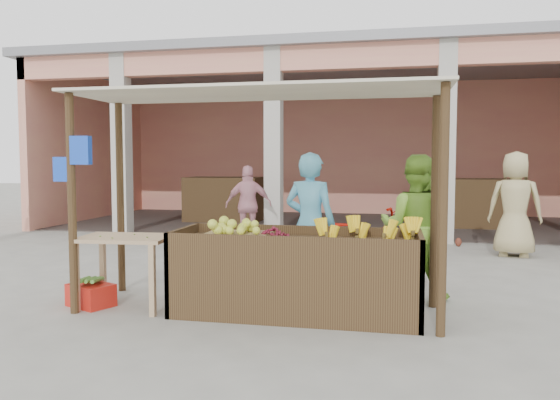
% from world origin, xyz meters
% --- Properties ---
extents(ground, '(60.00, 60.00, 0.00)m').
position_xyz_m(ground, '(0.00, 0.00, 0.00)').
color(ground, gray).
rests_on(ground, ground).
extents(market_building, '(14.40, 6.40, 4.20)m').
position_xyz_m(market_building, '(0.05, 8.93, 2.70)').
color(market_building, '#EA9D7A').
rests_on(market_building, ground).
extents(fruit_stall, '(2.60, 0.95, 0.80)m').
position_xyz_m(fruit_stall, '(0.50, 0.00, 0.40)').
color(fruit_stall, '#48351D').
rests_on(fruit_stall, ground).
extents(stall_awning, '(4.09, 1.35, 2.39)m').
position_xyz_m(stall_awning, '(-0.01, 0.06, 1.98)').
color(stall_awning, '#48351D').
rests_on(stall_awning, ground).
extents(banana_heap, '(0.99, 0.54, 0.18)m').
position_xyz_m(banana_heap, '(1.25, 0.01, 0.89)').
color(banana_heap, yellow).
rests_on(banana_heap, fruit_stall).
extents(melon_tray, '(0.68, 0.59, 0.19)m').
position_xyz_m(melon_tray, '(-0.15, -0.03, 0.89)').
color(melon_tray, olive).
rests_on(melon_tray, fruit_stall).
extents(berry_heap, '(0.40, 0.33, 0.13)m').
position_xyz_m(berry_heap, '(0.25, -0.01, 0.86)').
color(berry_heap, maroon).
rests_on(berry_heap, fruit_stall).
extents(side_table, '(1.04, 0.74, 0.80)m').
position_xyz_m(side_table, '(-1.41, -0.12, 0.66)').
color(side_table, tan).
rests_on(side_table, ground).
extents(papaya_pile, '(0.70, 0.40, 0.20)m').
position_xyz_m(papaya_pile, '(-1.41, -0.12, 0.90)').
color(papaya_pile, '#3C812A').
rests_on(papaya_pile, side_table).
extents(red_crate, '(0.58, 0.51, 0.25)m').
position_xyz_m(red_crate, '(-1.83, -0.15, 0.13)').
color(red_crate, red).
rests_on(red_crate, ground).
extents(plantain_bundle, '(0.38, 0.26, 0.08)m').
position_xyz_m(plantain_bundle, '(-1.83, -0.15, 0.29)').
color(plantain_bundle, '#569636').
rests_on(plantain_bundle, red_crate).
extents(produce_sacks, '(0.86, 0.53, 0.65)m').
position_xyz_m(produce_sacks, '(2.54, 5.17, 0.32)').
color(produce_sacks, maroon).
rests_on(produce_sacks, ground).
extents(vendor_blue, '(0.79, 0.64, 1.86)m').
position_xyz_m(vendor_blue, '(0.51, 0.88, 0.93)').
color(vendor_blue, '#50A2C0').
rests_on(vendor_blue, ground).
extents(vendor_green, '(0.94, 0.65, 1.80)m').
position_xyz_m(vendor_green, '(1.75, 0.95, 0.90)').
color(vendor_green, '#78AF32').
rests_on(vendor_green, ground).
extents(motorcycle, '(1.29, 2.16, 1.07)m').
position_xyz_m(motorcycle, '(1.03, 2.07, 0.53)').
color(motorcycle, '#960C02').
rests_on(motorcycle, ground).
extents(shopper_b, '(1.07, 0.73, 1.65)m').
position_xyz_m(shopper_b, '(-1.30, 4.72, 0.83)').
color(shopper_b, '#D38E9A').
rests_on(shopper_b, ground).
extents(shopper_c, '(1.06, 0.79, 2.00)m').
position_xyz_m(shopper_c, '(3.54, 4.27, 1.00)').
color(shopper_c, tan).
rests_on(shopper_c, ground).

